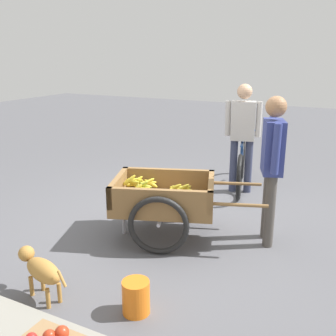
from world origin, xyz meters
name	(u,v)px	position (x,y,z in m)	size (l,w,h in m)	color
ground_plane	(170,223)	(0.00, 0.00, 0.00)	(24.00, 24.00, 0.00)	#56565B
fruit_cart	(164,200)	(-0.08, 0.34, 0.44)	(1.81, 1.27, 0.71)	olive
vendor_person	(272,158)	(-1.17, -0.05, 0.96)	(0.30, 0.56, 1.61)	#4C4742
bicycle	(241,166)	(-0.37, -1.67, 0.35)	(0.57, 1.62, 0.85)	black
cyclist_person	(243,129)	(-0.41, -1.53, 0.96)	(0.51, 0.28, 1.60)	#333851
dog	(41,269)	(0.29, 1.87, 0.27)	(0.66, 0.29, 0.40)	#AD7A38
plastic_bucket	(136,297)	(-0.53, 1.69, 0.14)	(0.22, 0.22, 0.28)	orange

